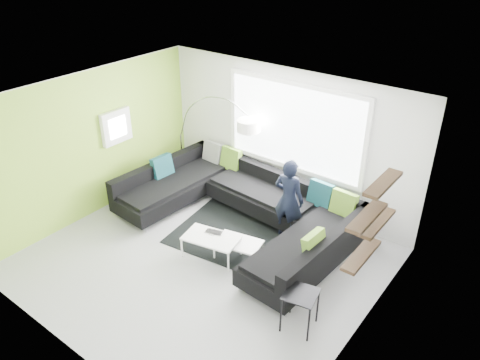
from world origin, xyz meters
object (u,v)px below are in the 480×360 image
(coffee_table, at_px, (225,247))
(person, at_px, (289,199))
(sectional_sofa, at_px, (235,211))
(side_table, at_px, (300,310))
(laptop, at_px, (213,233))
(arc_lamp, at_px, (180,135))

(coffee_table, relative_size, person, 0.78)
(sectional_sofa, distance_m, side_table, 2.61)
(sectional_sofa, bearing_deg, person, 28.52)
(sectional_sofa, distance_m, coffee_table, 0.89)
(side_table, height_order, laptop, side_table)
(arc_lamp, height_order, side_table, arc_lamp)
(arc_lamp, relative_size, person, 1.36)
(sectional_sofa, height_order, coffee_table, sectional_sofa)
(person, bearing_deg, arc_lamp, -12.33)
(coffee_table, xyz_separation_m, side_table, (1.84, -0.60, 0.11))
(coffee_table, distance_m, laptop, 0.32)
(sectional_sofa, distance_m, arc_lamp, 2.41)
(side_table, height_order, person, person)
(coffee_table, distance_m, person, 1.41)
(person, distance_m, laptop, 1.47)
(coffee_table, bearing_deg, arc_lamp, 135.49)
(person, bearing_deg, side_table, 122.67)
(coffee_table, height_order, laptop, laptop)
(sectional_sofa, height_order, arc_lamp, arc_lamp)
(side_table, xyz_separation_m, person, (-1.32, 1.79, 0.47))
(side_table, bearing_deg, sectional_sofa, 148.21)
(sectional_sofa, height_order, side_table, sectional_sofa)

